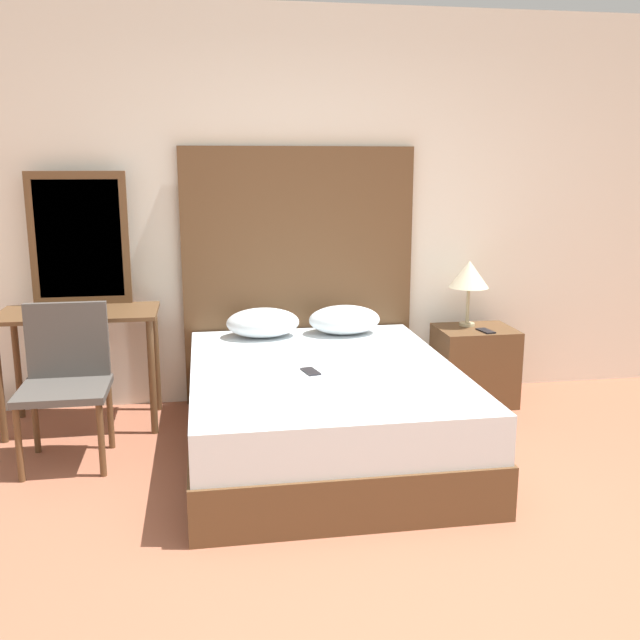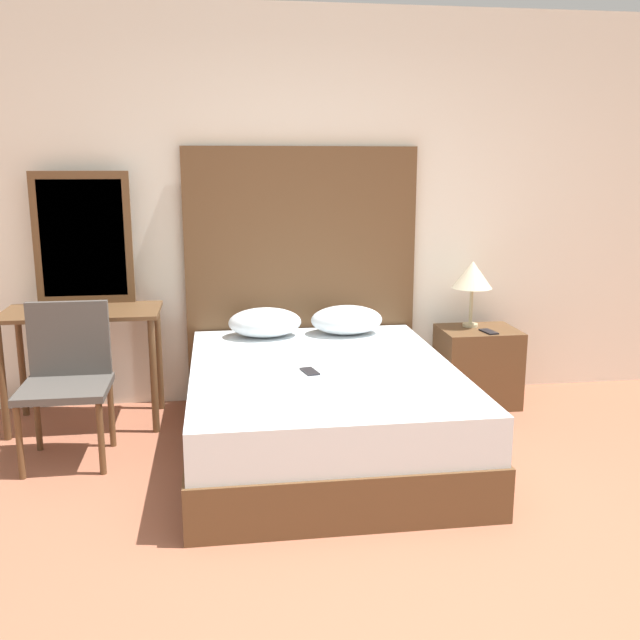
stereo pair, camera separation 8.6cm
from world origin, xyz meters
The scene contains 13 objects.
ground_plane centered at (0.00, 0.00, 0.00)m, with size 16.00×16.00×0.00m, color #9E5B42.
wall_back centered at (0.00, 2.71, 1.35)m, with size 10.00×0.06×2.70m.
bed centered at (-0.13, 1.63, 0.26)m, with size 1.53×1.96×0.53m.
headboard centered at (-0.13, 2.64, 0.89)m, with size 1.61×0.05×1.78m.
pillow_left centered at (-0.41, 2.39, 0.62)m, with size 0.49×0.35×0.19m.
pillow_right centered at (0.15, 2.39, 0.62)m, with size 0.49×0.35×0.19m.
phone_on_bed centered at (-0.22, 1.52, 0.53)m, with size 0.10×0.16×0.01m.
nightstand centered at (1.07, 2.33, 0.27)m, with size 0.53×0.43×0.54m.
table_lamp centered at (1.04, 2.42, 0.90)m, with size 0.28×0.28×0.46m.
phone_on_nightstand centered at (1.10, 2.22, 0.55)m, with size 0.09×0.16×0.01m.
vanity_desk centered at (-1.58, 2.32, 0.63)m, with size 0.98×0.52×0.76m.
vanity_mirror centered at (-1.58, 2.55, 1.19)m, with size 0.63×0.03×0.86m.
chair centered at (-1.58, 1.78, 0.51)m, with size 0.48×0.46×0.89m.
Camera 1 is at (-0.79, -2.26, 1.68)m, focal length 40.00 mm.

